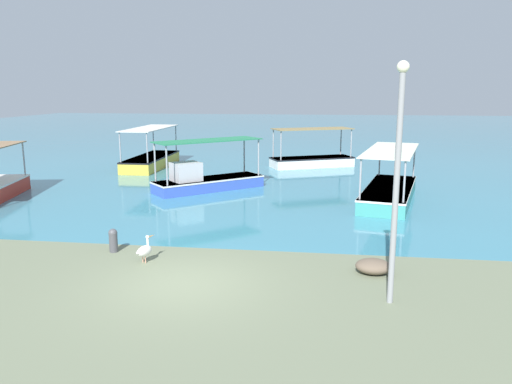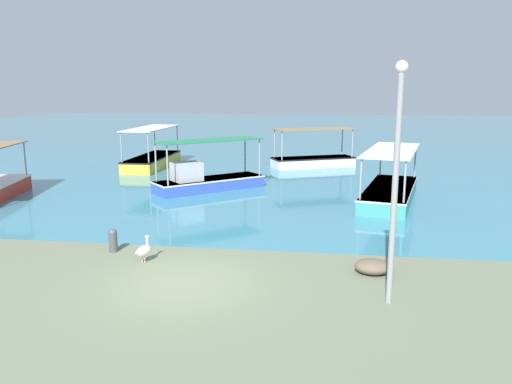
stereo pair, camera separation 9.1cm
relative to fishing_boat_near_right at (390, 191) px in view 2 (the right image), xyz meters
name	(u,v)px [view 2 (the right image)]	position (x,y,z in m)	size (l,w,h in m)	color
ground	(184,283)	(-6.58, -10.98, -0.50)	(120.00, 120.00, 0.00)	#6D755A
harbor_water	(296,133)	(-6.58, 37.02, -0.49)	(110.00, 90.00, 0.00)	teal
fishing_boat_near_right	(390,191)	(0.00, 0.00, 0.00)	(3.46, 7.09, 2.37)	teal
fishing_boat_far_left	(313,159)	(-3.80, 10.03, 0.01)	(5.70, 3.91, 2.54)	white
fishing_boat_far_right	(152,159)	(-14.30, 8.35, 0.04)	(2.07, 6.62, 2.60)	gold
fishing_boat_near_left	(206,179)	(-8.97, 1.32, 0.09)	(5.38, 5.08, 2.55)	#3756BE
pelican	(144,250)	(-8.19, -9.56, -0.12)	(0.47, 0.78, 0.80)	#E0997A
lamp_post	(396,172)	(-1.35, -11.47, 2.69)	(0.28, 0.28, 5.65)	gray
mooring_bollard	(113,239)	(-9.52, -8.73, -0.09)	(0.28, 0.28, 0.75)	#47474C
net_pile	(373,267)	(-1.57, -9.55, -0.29)	(0.99, 0.84, 0.41)	brown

